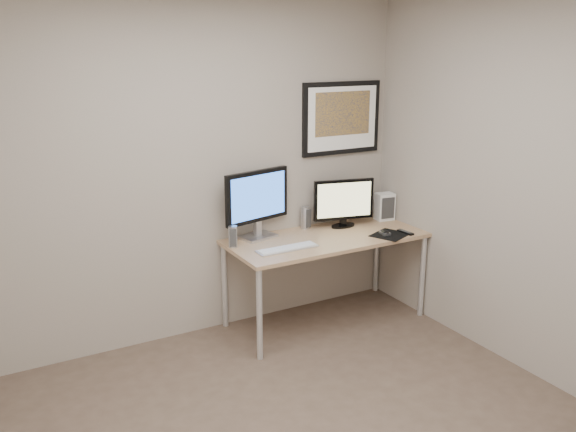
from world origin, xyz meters
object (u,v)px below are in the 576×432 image
at_px(speaker_right, 305,218).
at_px(fan_unit, 385,206).
at_px(speaker_left, 233,237).
at_px(monitor_large, 257,201).
at_px(monitor_tv, 344,202).
at_px(desk, 326,244).
at_px(framed_art, 342,118).
at_px(keyboard, 287,248).

bearing_deg(speaker_right, fan_unit, -24.25).
bearing_deg(speaker_left, fan_unit, 24.53).
height_order(monitor_large, monitor_tv, monitor_large).
distance_m(desk, monitor_tv, 0.43).
bearing_deg(speaker_left, monitor_large, 46.21).
relative_size(speaker_right, fan_unit, 0.78).
bearing_deg(speaker_left, framed_art, 33.40).
bearing_deg(framed_art, monitor_tv, -113.91).
relative_size(speaker_right, keyboard, 0.38).
relative_size(monitor_large, speaker_right, 3.19).
distance_m(speaker_left, fan_unit, 1.47).
bearing_deg(speaker_right, framed_art, -7.99).
xyz_separation_m(speaker_left, speaker_right, (0.73, 0.15, 0.01)).
relative_size(speaker_left, speaker_right, 0.90).
relative_size(desk, monitor_tv, 3.13).
distance_m(monitor_large, speaker_left, 0.36).
distance_m(monitor_large, speaker_right, 0.51).
height_order(framed_art, monitor_large, framed_art).
bearing_deg(speaker_right, monitor_large, 169.56).
height_order(speaker_left, fan_unit, fan_unit).
height_order(framed_art, fan_unit, framed_art).
height_order(framed_art, keyboard, framed_art).
relative_size(framed_art, keyboard, 1.55).
relative_size(monitor_tv, speaker_left, 3.06).
height_order(speaker_right, fan_unit, fan_unit).
relative_size(framed_art, speaker_right, 4.05).
height_order(speaker_left, speaker_right, speaker_right).
distance_m(monitor_tv, speaker_right, 0.35).
bearing_deg(monitor_large, speaker_left, -169.93).
relative_size(monitor_tv, fan_unit, 2.15).
height_order(framed_art, monitor_tv, framed_art).
xyz_separation_m(monitor_large, speaker_right, (0.46, 0.04, -0.21)).
bearing_deg(framed_art, monitor_large, -173.95).
relative_size(framed_art, speaker_left, 4.50).
bearing_deg(framed_art, fan_unit, -24.34).
xyz_separation_m(desk, speaker_right, (-0.03, 0.28, 0.16)).
distance_m(framed_art, speaker_right, 0.88).
height_order(desk, keyboard, keyboard).
bearing_deg(desk, keyboard, -164.00).
bearing_deg(fan_unit, monitor_tv, -171.99).
relative_size(speaker_left, fan_unit, 0.70).
bearing_deg(speaker_right, monitor_tv, -37.17).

